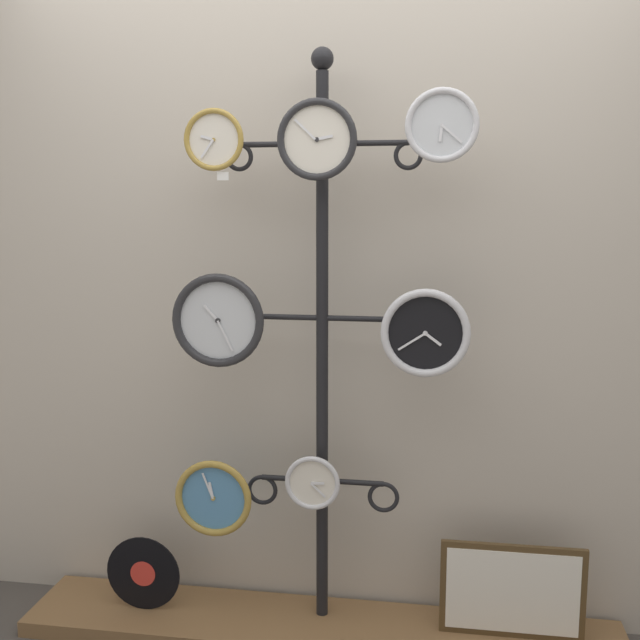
{
  "coord_description": "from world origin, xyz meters",
  "views": [
    {
      "loc": [
        0.4,
        -2.18,
        1.58
      ],
      "look_at": [
        0.0,
        0.36,
        1.18
      ],
      "focal_mm": 42.0,
      "sensor_mm": 36.0,
      "label": 1
    }
  ],
  "objects": [
    {
      "name": "shop_wall",
      "position": [
        0.0,
        0.57,
        1.4
      ],
      "size": [
        4.4,
        0.04,
        2.8
      ],
      "color": "#BCB2A3",
      "rests_on": "ground_plane"
    },
    {
      "name": "low_shelf",
      "position": [
        0.0,
        0.35,
        0.03
      ],
      "size": [
        2.2,
        0.36,
        0.06
      ],
      "color": "brown",
      "rests_on": "ground_plane"
    },
    {
      "name": "display_stand",
      "position": [
        0.0,
        0.41,
        0.76
      ],
      "size": [
        0.77,
        0.4,
        2.11
      ],
      "color": "black",
      "rests_on": "ground_plane"
    },
    {
      "name": "clock_top_left",
      "position": [
        -0.36,
        0.32,
        1.8
      ],
      "size": [
        0.21,
        0.04,
        0.21
      ],
      "color": "silver"
    },
    {
      "name": "clock_top_center",
      "position": [
        -0.0,
        0.3,
        1.79
      ],
      "size": [
        0.27,
        0.04,
        0.27
      ],
      "color": "silver"
    },
    {
      "name": "clock_top_right",
      "position": [
        0.4,
        0.3,
        1.83
      ],
      "size": [
        0.24,
        0.04,
        0.24
      ],
      "color": "silver"
    },
    {
      "name": "clock_middle_left",
      "position": [
        -0.35,
        0.3,
        1.18
      ],
      "size": [
        0.33,
        0.04,
        0.33
      ],
      "color": "silver"
    },
    {
      "name": "clock_middle_right",
      "position": [
        0.36,
        0.3,
        1.16
      ],
      "size": [
        0.3,
        0.04,
        0.3
      ],
      "color": "black"
    },
    {
      "name": "clock_bottom_left",
      "position": [
        -0.38,
        0.3,
        0.54
      ],
      "size": [
        0.28,
        0.04,
        0.28
      ],
      "color": "#4C84B2"
    },
    {
      "name": "clock_bottom_center",
      "position": [
        -0.02,
        0.33,
        0.6
      ],
      "size": [
        0.2,
        0.04,
        0.2
      ],
      "color": "silver"
    },
    {
      "name": "vinyl_record",
      "position": [
        -0.67,
        0.33,
        0.2
      ],
      "size": [
        0.29,
        0.01,
        0.29
      ],
      "color": "black",
      "rests_on": "low_shelf"
    },
    {
      "name": "picture_frame",
      "position": [
        0.69,
        0.36,
        0.23
      ],
      "size": [
        0.5,
        0.02,
        0.34
      ],
      "color": "#4C381E",
      "rests_on": "low_shelf"
    },
    {
      "name": "price_tag_upper",
      "position": [
        -0.33,
        0.32,
        1.68
      ],
      "size": [
        0.04,
        0.0,
        0.03
      ],
      "color": "white"
    }
  ]
}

